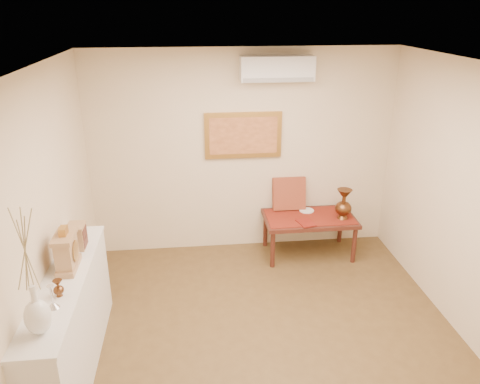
{
  "coord_description": "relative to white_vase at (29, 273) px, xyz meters",
  "views": [
    {
      "loc": [
        -0.7,
        -3.61,
        3.18
      ],
      "look_at": [
        -0.16,
        1.15,
        1.25
      ],
      "focal_mm": 35.0,
      "sensor_mm": 36.0,
      "label": 1
    }
  ],
  "objects": [
    {
      "name": "display_ledge",
      "position": [
        -0.01,
        0.73,
        -0.99
      ],
      "size": [
        0.37,
        2.02,
        0.98
      ],
      "color": "silver",
      "rests_on": "floor"
    },
    {
      "name": "brass_urn_small",
      "position": [
        0.02,
        0.46,
        -0.4
      ],
      "size": [
        0.09,
        0.09,
        0.19
      ],
      "primitive_type": null,
      "color": "brown",
      "rests_on": "display_ledge"
    },
    {
      "name": "plate",
      "position": [
        2.67,
        2.78,
        -0.91
      ],
      "size": [
        0.2,
        0.2,
        0.01
      ],
      "primitive_type": "cylinder",
      "color": "silver",
      "rests_on": "table_cloth"
    },
    {
      "name": "low_table",
      "position": [
        2.67,
        2.61,
        -0.99
      ],
      "size": [
        1.2,
        0.7,
        0.55
      ],
      "color": "#4A1F16",
      "rests_on": "floor"
    },
    {
      "name": "mantel_clock",
      "position": [
        0.01,
        0.88,
        -0.32
      ],
      "size": [
        0.17,
        0.36,
        0.41
      ],
      "color": "#A88156",
      "rests_on": "display_ledge"
    },
    {
      "name": "floor",
      "position": [
        1.82,
        0.73,
        -1.48
      ],
      "size": [
        4.5,
        4.5,
        0.0
      ],
      "primitive_type": "plane",
      "color": "brown",
      "rests_on": "ground"
    },
    {
      "name": "white_vase",
      "position": [
        0.0,
        0.0,
        0.0
      ],
      "size": [
        0.19,
        0.19,
        1.0
      ],
      "primitive_type": null,
      "color": "silver",
      "rests_on": "display_ledge"
    },
    {
      "name": "wall_left",
      "position": [
        -0.18,
        0.73,
        -0.13
      ],
      "size": [
        0.02,
        4.5,
        2.7
      ],
      "primitive_type": "cube",
      "color": "beige",
      "rests_on": "ground"
    },
    {
      "name": "menu",
      "position": [
        2.57,
        2.41,
        -0.91
      ],
      "size": [
        0.24,
        0.29,
        0.01
      ],
      "primitive_type": "cube",
      "rotation": [
        0.0,
        0.0,
        0.26
      ],
      "color": "#65140D",
      "rests_on": "table_cloth"
    },
    {
      "name": "painting",
      "position": [
        1.82,
        2.95,
        0.12
      ],
      "size": [
        1.0,
        0.06,
        0.6
      ],
      "color": "#B18139",
      "rests_on": "wall_back"
    },
    {
      "name": "wall_back",
      "position": [
        1.82,
        2.98,
        -0.13
      ],
      "size": [
        4.0,
        0.02,
        2.7
      ],
      "primitive_type": "cube",
      "color": "beige",
      "rests_on": "ground"
    },
    {
      "name": "cushion",
      "position": [
        2.44,
        2.89,
        -0.7
      ],
      "size": [
        0.44,
        0.19,
        0.46
      ],
      "primitive_type": "cube",
      "rotation": [
        -0.21,
        0.0,
        0.0
      ],
      "color": "maroon",
      "rests_on": "table_cloth"
    },
    {
      "name": "table_cloth",
      "position": [
        2.67,
        2.61,
        -0.92
      ],
      "size": [
        1.14,
        0.59,
        0.01
      ],
      "primitive_type": "cube",
      "color": "maroon",
      "rests_on": "low_table"
    },
    {
      "name": "brass_urn_tall",
      "position": [
        3.09,
        2.51,
        -0.68
      ],
      "size": [
        0.22,
        0.22,
        0.49
      ],
      "primitive_type": null,
      "color": "brown",
      "rests_on": "table_cloth"
    },
    {
      "name": "candlestick",
      "position": [
        0.02,
        0.3,
        -0.4
      ],
      "size": [
        0.09,
        0.09,
        0.2
      ],
      "primitive_type": null,
      "color": "silver",
      "rests_on": "display_ledge"
    },
    {
      "name": "ceiling",
      "position": [
        1.82,
        0.73,
        1.22
      ],
      "size": [
        4.5,
        4.5,
        0.0
      ],
      "primitive_type": "plane",
      "rotation": [
        3.14,
        0.0,
        0.0
      ],
      "color": "silver",
      "rests_on": "ground"
    },
    {
      "name": "wooden_chest",
      "position": [
        0.01,
        1.27,
        -0.38
      ],
      "size": [
        0.16,
        0.21,
        0.24
      ],
      "color": "#A88156",
      "rests_on": "display_ledge"
    },
    {
      "name": "ac_unit",
      "position": [
        2.22,
        2.85,
        0.97
      ],
      "size": [
        0.9,
        0.25,
        0.3
      ],
      "color": "silver",
      "rests_on": "wall_back"
    }
  ]
}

